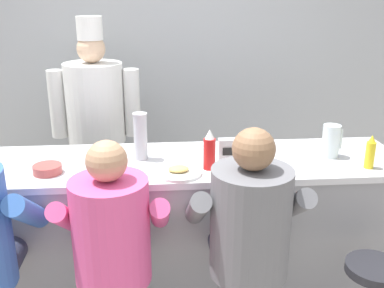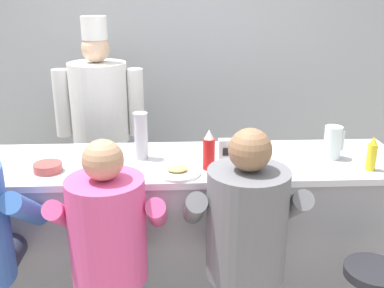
# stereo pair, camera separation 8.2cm
# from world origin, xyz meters

# --- Properties ---
(wall_back) EXTENTS (10.00, 0.06, 2.70)m
(wall_back) POSITION_xyz_m (0.00, 1.97, 1.35)
(wall_back) COLOR #B2B7BC
(wall_back) RESTS_ON ground_plane
(diner_counter) EXTENTS (2.80, 0.72, 1.04)m
(diner_counter) POSITION_xyz_m (0.00, 0.36, 0.52)
(diner_counter) COLOR gray
(diner_counter) RESTS_ON ground_plane
(ketchup_bottle_red) EXTENTS (0.07, 0.07, 0.25)m
(ketchup_bottle_red) POSITION_xyz_m (0.14, 0.21, 1.16)
(ketchup_bottle_red) COLOR red
(ketchup_bottle_red) RESTS_ON diner_counter
(mustard_bottle_yellow) EXTENTS (0.06, 0.06, 0.21)m
(mustard_bottle_yellow) POSITION_xyz_m (1.11, 0.14, 1.14)
(mustard_bottle_yellow) COLOR yellow
(mustard_bottle_yellow) RESTS_ON diner_counter
(hot_sauce_bottle_orange) EXTENTS (0.03, 0.03, 0.16)m
(hot_sauce_bottle_orange) POSITION_xyz_m (0.50, 0.22, 1.12)
(hot_sauce_bottle_orange) COLOR orange
(hot_sauce_bottle_orange) RESTS_ON diner_counter
(water_pitcher_clear) EXTENTS (0.13, 0.11, 0.21)m
(water_pitcher_clear) POSITION_xyz_m (0.94, 0.35, 1.15)
(water_pitcher_clear) COLOR silver
(water_pitcher_clear) RESTS_ON diner_counter
(breakfast_plate) EXTENTS (0.27, 0.27, 0.05)m
(breakfast_plate) POSITION_xyz_m (-0.05, 0.14, 1.06)
(breakfast_plate) COLOR white
(breakfast_plate) RESTS_ON diner_counter
(cereal_bowl) EXTENTS (0.17, 0.17, 0.05)m
(cereal_bowl) POSITION_xyz_m (-0.81, 0.21, 1.07)
(cereal_bowl) COLOR #B24C47
(cereal_bowl) RESTS_ON diner_counter
(coffee_mug_tan) EXTENTS (0.14, 0.09, 0.10)m
(coffee_mug_tan) POSITION_xyz_m (0.31, 0.11, 1.09)
(coffee_mug_tan) COLOR beige
(coffee_mug_tan) RESTS_ON diner_counter
(cup_stack_steel) EXTENTS (0.09, 0.09, 0.30)m
(cup_stack_steel) POSITION_xyz_m (-0.27, 0.41, 1.19)
(cup_stack_steel) COLOR #B7BABF
(cup_stack_steel) RESTS_ON diner_counter
(napkin_dispenser_chrome) EXTENTS (0.12, 0.07, 0.14)m
(napkin_dispenser_chrome) POSITION_xyz_m (0.27, 0.34, 1.11)
(napkin_dispenser_chrome) COLOR silver
(napkin_dispenser_chrome) RESTS_ON diner_counter
(diner_seated_pink) EXTENTS (0.59, 0.58, 1.40)m
(diner_seated_pink) POSITION_xyz_m (-0.41, -0.26, 0.88)
(diner_seated_pink) COLOR #B2B5BA
(diner_seated_pink) RESTS_ON ground_plane
(diner_seated_grey) EXTENTS (0.62, 0.62, 1.45)m
(diner_seated_grey) POSITION_xyz_m (0.29, -0.25, 0.90)
(diner_seated_grey) COLOR #B2B5BA
(diner_seated_grey) RESTS_ON ground_plane
(cook_in_whites_near) EXTENTS (0.73, 0.47, 1.87)m
(cook_in_whites_near) POSITION_xyz_m (-0.66, 1.33, 1.03)
(cook_in_whites_near) COLOR #232328
(cook_in_whites_near) RESTS_ON ground_plane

